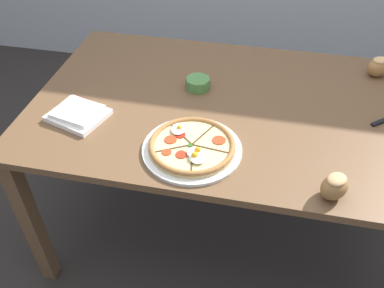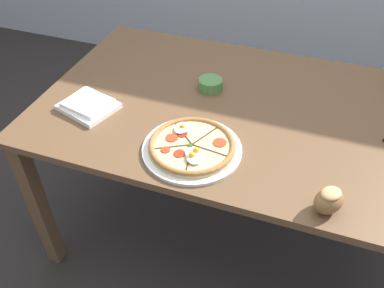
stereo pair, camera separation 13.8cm
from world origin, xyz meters
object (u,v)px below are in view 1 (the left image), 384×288
at_px(dining_table, 228,121).
at_px(bread_piece_near, 379,66).
at_px(ramekin_bowl, 198,83).
at_px(bread_piece_mid, 335,186).
at_px(napkin_folded, 78,114).
at_px(pizza, 192,147).

distance_m(dining_table, bread_piece_near, 0.70).
height_order(ramekin_bowl, bread_piece_mid, bread_piece_mid).
bearing_deg(napkin_folded, bread_piece_mid, -12.82).
height_order(dining_table, bread_piece_mid, bread_piece_mid).
bearing_deg(bread_piece_mid, pizza, 166.07).
relative_size(napkin_folded, bread_piece_near, 2.05).
distance_m(dining_table, bread_piece_mid, 0.57).
relative_size(dining_table, bread_piece_mid, 13.22).
height_order(dining_table, ramekin_bowl, ramekin_bowl).
bearing_deg(bread_piece_near, pizza, -136.85).
distance_m(pizza, bread_piece_mid, 0.47).
bearing_deg(ramekin_bowl, bread_piece_near, 19.09).
relative_size(dining_table, pizza, 4.51).
relative_size(pizza, ramekin_bowl, 3.32).
bearing_deg(napkin_folded, dining_table, 20.55).
xyz_separation_m(pizza, bread_piece_mid, (0.46, -0.11, 0.03)).
xyz_separation_m(ramekin_bowl, napkin_folded, (-0.40, -0.29, -0.01)).
height_order(bread_piece_near, bread_piece_mid, bread_piece_near).
height_order(pizza, napkin_folded, pizza).
distance_m(ramekin_bowl, bread_piece_near, 0.78).
bearing_deg(pizza, bread_piece_mid, -13.93).
height_order(ramekin_bowl, bread_piece_near, bread_piece_near).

